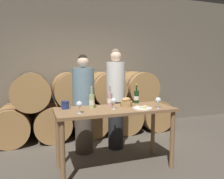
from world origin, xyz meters
TOP-DOWN VIEW (x-y plane):
  - ground_plane at (0.00, 0.00)m, footprint 10.00×10.00m
  - stone_wall_back at (0.00, 2.25)m, footprint 10.00×0.12m
  - barrel_stack at (-0.00, 1.67)m, footprint 3.73×0.91m
  - tasting_table at (0.00, 0.00)m, footprint 1.66×0.66m
  - person_left at (-0.30, 0.73)m, footprint 0.36×0.36m
  - person_right at (0.28, 0.73)m, footprint 0.33×0.33m
  - wine_bottle_red at (0.46, 0.27)m, footprint 0.08×0.08m
  - wine_bottle_white at (-0.31, 0.12)m, footprint 0.08×0.08m
  - wine_bottle_rose at (-0.02, 0.19)m, footprint 0.08×0.08m
  - blue_crock at (-0.67, 0.19)m, footprint 0.11×0.11m
  - bread_basket at (0.21, 0.08)m, footprint 0.18×0.18m
  - cheese_plate at (0.34, -0.16)m, footprint 0.27×0.27m
  - wine_glass_far_left at (-0.53, -0.15)m, footprint 0.08×0.08m
  - wine_glass_left at (-0.04, -0.05)m, footprint 0.08×0.08m
  - wine_glass_center at (0.57, -0.20)m, footprint 0.08×0.08m

SIDE VIEW (x-z plane):
  - ground_plane at x=0.00m, z-range 0.00..0.00m
  - barrel_stack at x=0.00m, z-range -0.04..1.30m
  - tasting_table at x=0.00m, z-range 0.32..1.20m
  - person_left at x=-0.30m, z-range 0.01..1.67m
  - cheese_plate at x=0.34m, z-range 0.88..0.91m
  - person_right at x=0.28m, z-range 0.02..1.79m
  - bread_basket at x=0.21m, z-range 0.87..1.00m
  - blue_crock at x=-0.67m, z-range 0.89..1.00m
  - wine_bottle_rose at x=-0.02m, z-range 0.83..1.14m
  - wine_bottle_white at x=-0.31m, z-range 0.83..1.14m
  - wine_bottle_red at x=0.46m, z-range 0.83..1.14m
  - wine_glass_far_left at x=-0.53m, z-range 0.92..1.07m
  - wine_glass_left at x=-0.04m, z-range 0.92..1.07m
  - wine_glass_center at x=0.57m, z-range 0.92..1.07m
  - stone_wall_back at x=0.00m, z-range 0.00..3.20m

